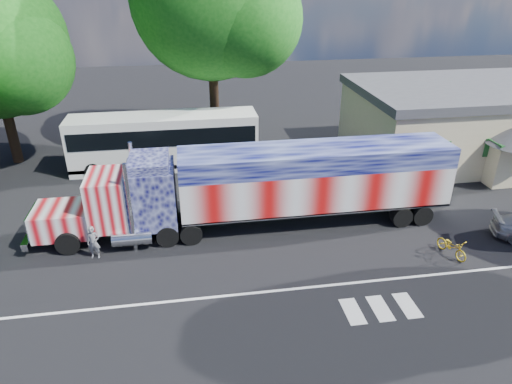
{
  "coord_description": "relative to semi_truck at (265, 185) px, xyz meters",
  "views": [
    {
      "loc": [
        -3.43,
        -18.64,
        12.74
      ],
      "look_at": [
        0.0,
        3.0,
        1.9
      ],
      "focal_mm": 32.0,
      "sensor_mm": 36.0,
      "label": 1
    }
  ],
  "objects": [
    {
      "name": "hall_building",
      "position": [
        19.49,
        8.21,
        0.19
      ],
      "size": [
        22.4,
        12.8,
        5.2
      ],
      "color": "beige",
      "rests_on": "ground"
    },
    {
      "name": "bicycle",
      "position": [
        8.53,
        -4.25,
        -1.95
      ],
      "size": [
        1.11,
        1.94,
        0.96
      ],
      "primitive_type": "imported",
      "rotation": [
        0.0,
        0.0,
        0.28
      ],
      "color": "gold",
      "rests_on": "ground"
    },
    {
      "name": "tree_n_mid",
      "position": [
        -1.45,
        13.05,
        8.27
      ],
      "size": [
        11.73,
        11.18,
        16.35
      ],
      "color": "black",
      "rests_on": "ground"
    },
    {
      "name": "lane_markings",
      "position": [
        1.28,
        -6.41,
        -2.42
      ],
      "size": [
        30.0,
        2.67,
        0.01
      ],
      "color": "silver",
      "rests_on": "ground"
    },
    {
      "name": "ground",
      "position": [
        -0.43,
        -2.64,
        -2.43
      ],
      "size": [
        100.0,
        100.0,
        0.0
      ],
      "primitive_type": "plane",
      "color": "black"
    },
    {
      "name": "woman",
      "position": [
        -8.68,
        -1.72,
        -1.58
      ],
      "size": [
        0.65,
        0.46,
        1.69
      ],
      "primitive_type": "imported",
      "rotation": [
        0.0,
        0.0,
        -0.1
      ],
      "color": "slate",
      "rests_on": "ground"
    },
    {
      "name": "coach_bus",
      "position": [
        -5.45,
        9.27,
        -0.5
      ],
      "size": [
        12.8,
        2.98,
        3.72
      ],
      "color": "white",
      "rests_on": "ground"
    },
    {
      "name": "semi_truck",
      "position": [
        0.0,
        0.0,
        0.0
      ],
      "size": [
        22.11,
        3.49,
        4.71
      ],
      "color": "black",
      "rests_on": "ground"
    }
  ]
}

